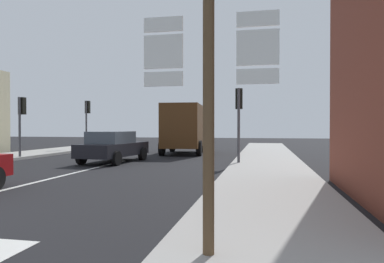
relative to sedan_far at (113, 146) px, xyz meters
name	(u,v)px	position (x,y,z in m)	size (l,w,h in m)	color
ground_plane	(107,165)	(0.25, -1.18, -0.76)	(80.00, 80.00, 0.00)	black
sidewalk_right	(269,173)	(7.19, -3.18, -0.69)	(3.08, 44.00, 0.14)	#9E9B96
lane_centre_stripe	(55,178)	(0.25, -5.18, -0.75)	(0.16, 12.00, 0.01)	silver
sedan_far	(113,146)	(0.00, 0.00, 0.00)	(2.26, 4.34, 1.47)	black
delivery_truck	(184,127)	(2.14, 5.85, 0.89)	(2.79, 5.14, 3.05)	#4C2D14
route_sign_post	(209,108)	(6.36, -11.43, 1.15)	(1.66, 0.14, 3.20)	brown
traffic_light_near_left	(22,113)	(-5.45, 0.69, 1.64)	(0.30, 0.49, 3.24)	#47474C
traffic_light_far_left	(87,114)	(-5.45, 7.73, 1.88)	(0.30, 0.49, 3.57)	#47474C
traffic_light_near_right	(239,108)	(5.95, -0.09, 1.74)	(0.30, 0.49, 3.37)	#47474C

